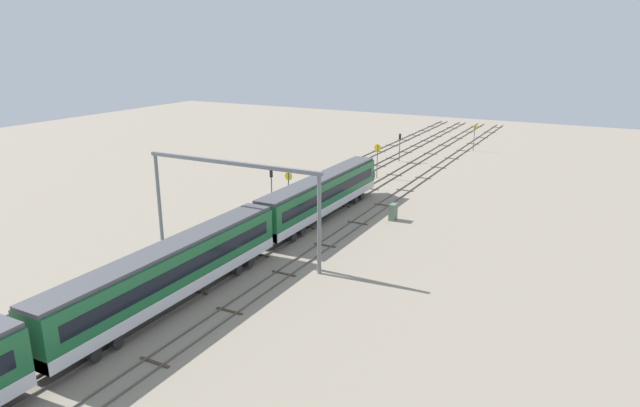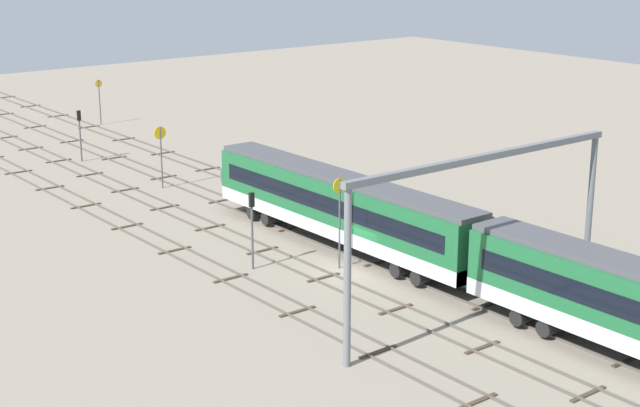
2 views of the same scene
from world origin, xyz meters
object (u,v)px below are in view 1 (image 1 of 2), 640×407
at_px(signal_light_trackside_approach, 400,143).
at_px(signal_light_trackside_departure, 271,184).
at_px(speed_sign_near_foreground, 474,135).
at_px(speed_sign_mid_trackside, 289,190).
at_px(train, 32,345).
at_px(overhead_gantry, 231,185).
at_px(relay_cabinet, 393,212).
at_px(speed_sign_far_trackside, 377,155).

relative_size(signal_light_trackside_approach, signal_light_trackside_departure, 0.95).
bearing_deg(speed_sign_near_foreground, speed_sign_mid_trackside, 170.29).
height_order(train, overhead_gantry, overhead_gantry).
distance_m(signal_light_trackside_departure, relay_cabinet, 14.91).
xyz_separation_m(speed_sign_near_foreground, signal_light_trackside_approach, (-14.71, 9.02, -0.01)).
distance_m(speed_sign_mid_trackside, signal_light_trackside_departure, 5.39).
bearing_deg(speed_sign_far_trackside, signal_light_trackside_departure, 165.81).
height_order(overhead_gantry, signal_light_trackside_departure, overhead_gantry).
xyz_separation_m(speed_sign_mid_trackside, signal_light_trackside_approach, (36.58, 0.24, -0.68)).
xyz_separation_m(train, signal_light_trackside_departure, (36.70, 6.89, 0.53)).
bearing_deg(speed_sign_far_trackside, signal_light_trackside_approach, 5.15).
height_order(train, speed_sign_mid_trackside, speed_sign_mid_trackside).
relative_size(speed_sign_near_foreground, signal_light_trackside_departure, 0.98).
distance_m(speed_sign_near_foreground, speed_sign_mid_trackside, 52.04).
relative_size(train, relay_cabinet, 53.02).
relative_size(speed_sign_near_foreground, relay_cabinet, 2.56).
height_order(speed_sign_far_trackside, signal_light_trackside_approach, speed_sign_far_trackside).
height_order(speed_sign_near_foreground, signal_light_trackside_departure, signal_light_trackside_departure).
xyz_separation_m(speed_sign_far_trackside, signal_light_trackside_approach, (12.74, 1.15, -0.36)).
bearing_deg(speed_sign_near_foreground, relay_cabinet, -178.29).
bearing_deg(signal_light_trackside_departure, relay_cabinet, -78.39).
xyz_separation_m(overhead_gantry, signal_light_trackside_departure, (14.29, 4.89, -3.71)).
bearing_deg(speed_sign_near_foreground, overhead_gantry, 172.51).
bearing_deg(signal_light_trackside_departure, speed_sign_mid_trackside, -126.46).
relative_size(speed_sign_far_trackside, relay_cabinet, 2.69).
height_order(speed_sign_mid_trackside, signal_light_trackside_approach, speed_sign_mid_trackside).
relative_size(overhead_gantry, signal_light_trackside_departure, 3.86).
distance_m(train, speed_sign_near_foreground, 85.03).
bearing_deg(relay_cabinet, signal_light_trackside_approach, 18.81).
relative_size(speed_sign_mid_trackside, signal_light_trackside_approach, 1.24).
bearing_deg(signal_light_trackside_approach, speed_sign_near_foreground, -31.51).
bearing_deg(relay_cabinet, overhead_gantry, 151.05).
distance_m(train, overhead_gantry, 22.89).
distance_m(train, signal_light_trackside_departure, 37.34).
bearing_deg(overhead_gantry, speed_sign_near_foreground, -7.49).
relative_size(speed_sign_far_trackside, signal_light_trackside_approach, 1.09).
height_order(speed_sign_far_trackside, signal_light_trackside_departure, speed_sign_far_trackside).
relative_size(speed_sign_near_foreground, speed_sign_far_trackside, 0.95).
bearing_deg(signal_light_trackside_departure, speed_sign_near_foreground, -15.22).
xyz_separation_m(train, speed_sign_mid_trackside, (33.51, 2.58, 1.06)).
relative_size(overhead_gantry, signal_light_trackside_approach, 4.07).
distance_m(speed_sign_far_trackside, relay_cabinet, 20.09).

